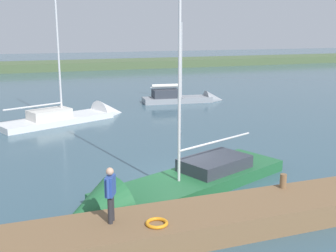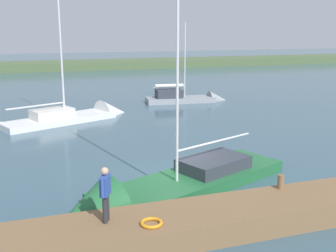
{
  "view_description": "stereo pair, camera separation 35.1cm",
  "coord_description": "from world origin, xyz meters",
  "px_view_note": "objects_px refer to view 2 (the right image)",
  "views": [
    {
      "loc": [
        6.45,
        15.73,
        6.26
      ],
      "look_at": [
        -0.2,
        -2.82,
        1.65
      ],
      "focal_mm": 44.55,
      "sensor_mm": 36.0,
      "label": 1
    },
    {
      "loc": [
        6.12,
        15.85,
        6.26
      ],
      "look_at": [
        -0.2,
        -2.82,
        1.65
      ],
      "focal_mm": 44.55,
      "sensor_mm": 36.0,
      "label": 2
    }
  ],
  "objects_px": {
    "mooring_post_near": "(281,182)",
    "sailboat_inner_slip": "(154,195)",
    "sailboat_outer_mooring": "(190,100)",
    "life_ring_buoy": "(151,223)",
    "person_on_dock": "(105,191)",
    "sailboat_mid_channel": "(81,118)"
  },
  "relations": [
    {
      "from": "sailboat_outer_mooring",
      "to": "sailboat_inner_slip",
      "type": "bearing_deg",
      "value": -109.19
    },
    {
      "from": "person_on_dock",
      "to": "sailboat_inner_slip",
      "type": "bearing_deg",
      "value": 77.34
    },
    {
      "from": "person_on_dock",
      "to": "sailboat_mid_channel",
      "type": "bearing_deg",
      "value": 112.2
    },
    {
      "from": "person_on_dock",
      "to": "mooring_post_near",
      "type": "bearing_deg",
      "value": 32.43
    },
    {
      "from": "sailboat_inner_slip",
      "to": "mooring_post_near",
      "type": "bearing_deg",
      "value": 129.39
    },
    {
      "from": "mooring_post_near",
      "to": "life_ring_buoy",
      "type": "bearing_deg",
      "value": 13.3
    },
    {
      "from": "sailboat_outer_mooring",
      "to": "sailboat_mid_channel",
      "type": "bearing_deg",
      "value": -151.22
    },
    {
      "from": "sailboat_mid_channel",
      "to": "sailboat_inner_slip",
      "type": "relative_size",
      "value": 0.99
    },
    {
      "from": "sailboat_inner_slip",
      "to": "person_on_dock",
      "type": "relative_size",
      "value": 7.09
    },
    {
      "from": "mooring_post_near",
      "to": "sailboat_outer_mooring",
      "type": "distance_m",
      "value": 22.37
    },
    {
      "from": "sailboat_inner_slip",
      "to": "person_on_dock",
      "type": "height_order",
      "value": "sailboat_inner_slip"
    },
    {
      "from": "life_ring_buoy",
      "to": "person_on_dock",
      "type": "relative_size",
      "value": 0.4
    },
    {
      "from": "mooring_post_near",
      "to": "sailboat_inner_slip",
      "type": "relative_size",
      "value": 0.04
    },
    {
      "from": "sailboat_mid_channel",
      "to": "sailboat_inner_slip",
      "type": "bearing_deg",
      "value": -110.5
    },
    {
      "from": "mooring_post_near",
      "to": "sailboat_outer_mooring",
      "type": "bearing_deg",
      "value": -103.55
    },
    {
      "from": "sailboat_mid_channel",
      "to": "sailboat_outer_mooring",
      "type": "xyz_separation_m",
      "value": [
        -9.98,
        -4.18,
        0.08
      ]
    },
    {
      "from": "mooring_post_near",
      "to": "sailboat_inner_slip",
      "type": "height_order",
      "value": "sailboat_inner_slip"
    },
    {
      "from": "life_ring_buoy",
      "to": "sailboat_mid_channel",
      "type": "relative_size",
      "value": 0.06
    },
    {
      "from": "sailboat_outer_mooring",
      "to": "life_ring_buoy",
      "type": "bearing_deg",
      "value": -108.18
    },
    {
      "from": "mooring_post_near",
      "to": "sailboat_inner_slip",
      "type": "bearing_deg",
      "value": -28.59
    },
    {
      "from": "life_ring_buoy",
      "to": "sailboat_outer_mooring",
      "type": "height_order",
      "value": "sailboat_outer_mooring"
    },
    {
      "from": "sailboat_outer_mooring",
      "to": "person_on_dock",
      "type": "relative_size",
      "value": 4.6
    }
  ]
}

